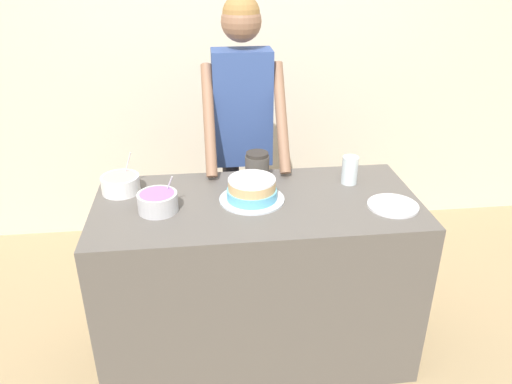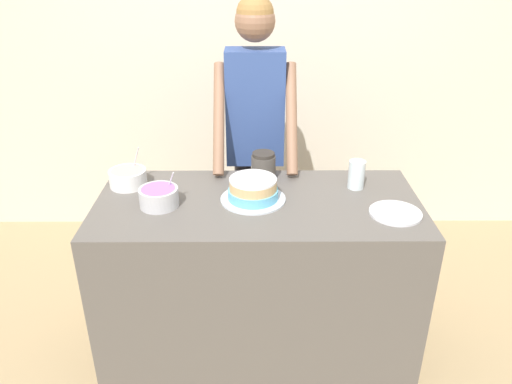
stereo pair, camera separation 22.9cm
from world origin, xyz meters
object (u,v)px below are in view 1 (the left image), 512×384
object	(u,v)px
frosting_bowl_purple	(158,201)
frosting_bowl_pink	(121,183)
person_baker	(243,117)
drinking_glass	(350,170)
ceramic_plate	(393,206)
cake	(252,190)
stoneware_jar	(257,166)

from	to	relation	value
frosting_bowl_purple	frosting_bowl_pink	size ratio (longest dim) A/B	0.96
person_baker	frosting_bowl_pink	bearing A→B (deg)	-146.97
drinking_glass	ceramic_plate	xyz separation A→B (m)	(0.13, -0.28, -0.06)
cake	drinking_glass	bearing A→B (deg)	14.60
person_baker	frosting_bowl_purple	bearing A→B (deg)	-125.30
frosting_bowl_pink	ceramic_plate	size ratio (longest dim) A/B	0.81
frosting_bowl_purple	ceramic_plate	xyz separation A→B (m)	(1.07, -0.09, -0.04)
frosting_bowl_purple	stoneware_jar	distance (m)	0.56
person_baker	drinking_glass	xyz separation A→B (m)	(0.50, -0.44, -0.15)
frosting_bowl_purple	frosting_bowl_pink	xyz separation A→B (m)	(-0.19, 0.22, -0.00)
cake	ceramic_plate	distance (m)	0.66
cake	frosting_bowl_pink	world-z (taller)	frosting_bowl_pink
person_baker	stoneware_jar	world-z (taller)	person_baker
ceramic_plate	stoneware_jar	world-z (taller)	stoneware_jar
cake	frosting_bowl_purple	bearing A→B (deg)	-172.82
person_baker	stoneware_jar	xyz separation A→B (m)	(0.04, -0.34, -0.15)
person_baker	frosting_bowl_pink	distance (m)	0.78
frosting_bowl_purple	ceramic_plate	world-z (taller)	frosting_bowl_purple
frosting_bowl_purple	cake	bearing A→B (deg)	7.18
person_baker	ceramic_plate	bearing A→B (deg)	-48.83
drinking_glass	ceramic_plate	distance (m)	0.31
cake	drinking_glass	world-z (taller)	drinking_glass
frosting_bowl_purple	ceramic_plate	bearing A→B (deg)	-4.71
stoneware_jar	drinking_glass	bearing A→B (deg)	-12.04
drinking_glass	frosting_bowl_purple	bearing A→B (deg)	-168.76
ceramic_plate	stoneware_jar	bearing A→B (deg)	147.53
drinking_glass	ceramic_plate	bearing A→B (deg)	-64.82
frosting_bowl_purple	drinking_glass	xyz separation A→B (m)	(0.94, 0.19, 0.02)
cake	drinking_glass	distance (m)	0.53
person_baker	ceramic_plate	size ratio (longest dim) A/B	7.49
ceramic_plate	stoneware_jar	xyz separation A→B (m)	(-0.59, 0.37, 0.07)
drinking_glass	ceramic_plate	size ratio (longest dim) A/B	0.61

